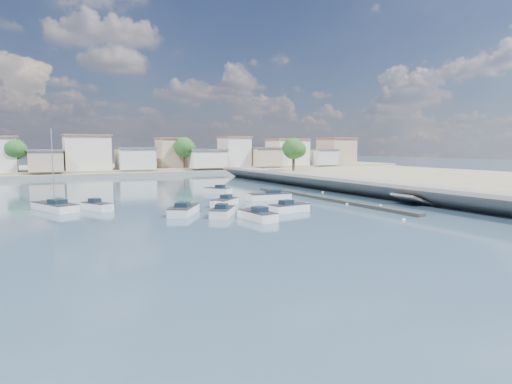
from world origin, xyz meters
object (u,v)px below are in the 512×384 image
at_px(motorboat_e, 185,210).
at_px(motorboat_h, 291,208).
at_px(sailboat, 53,207).
at_px(motorboat_a, 256,215).
at_px(motorboat_b, 223,212).
at_px(motorboat_c, 267,197).
at_px(motorboat_f, 217,191).
at_px(motorboat_g, 98,207).
at_px(motorboat_d, 224,203).

distance_m(motorboat_e, motorboat_h, 11.19).
bearing_deg(sailboat, motorboat_e, -36.77).
relative_size(motorboat_a, sailboat, 0.57).
bearing_deg(motorboat_b, motorboat_a, -61.66).
distance_m(motorboat_a, motorboat_c, 15.27).
relative_size(motorboat_e, motorboat_h, 1.11).
bearing_deg(motorboat_f, motorboat_g, -150.77).
distance_m(motorboat_a, motorboat_f, 23.71).
xyz_separation_m(motorboat_b, motorboat_h, (7.50, -0.85, 0.00)).
bearing_deg(motorboat_c, motorboat_h, -105.06).
bearing_deg(sailboat, motorboat_b, -38.52).
height_order(motorboat_e, sailboat, sailboat).
relative_size(motorboat_b, motorboat_f, 1.07).
bearing_deg(motorboat_e, sailboat, 143.23).
xyz_separation_m(motorboat_a, motorboat_g, (-12.48, 13.04, 0.00)).
height_order(motorboat_a, motorboat_g, same).
distance_m(motorboat_a, sailboat, 22.76).
bearing_deg(motorboat_d, sailboat, 162.50).
height_order(motorboat_c, motorboat_h, same).
xyz_separation_m(motorboat_g, motorboat_h, (18.09, -10.39, -0.00)).
bearing_deg(motorboat_e, motorboat_g, 139.12).
bearing_deg(motorboat_f, motorboat_d, -108.90).
bearing_deg(motorboat_d, motorboat_e, -150.32).
xyz_separation_m(motorboat_c, motorboat_e, (-13.24, -6.31, -0.00)).
distance_m(motorboat_d, sailboat, 18.55).
bearing_deg(motorboat_g, sailboat, 151.68).
bearing_deg(motorboat_f, motorboat_a, -103.30).
xyz_separation_m(motorboat_d, motorboat_e, (-5.80, -3.31, 0.00)).
distance_m(motorboat_b, motorboat_h, 7.55).
relative_size(motorboat_g, motorboat_h, 0.84).
xyz_separation_m(motorboat_d, motorboat_f, (4.55, 13.29, 0.00)).
distance_m(motorboat_b, motorboat_c, 13.82).
bearing_deg(motorboat_d, motorboat_a, -95.27).
xyz_separation_m(motorboat_b, sailboat, (-14.90, 11.86, 0.03)).
distance_m(motorboat_d, motorboat_f, 14.05).
xyz_separation_m(motorboat_a, motorboat_d, (0.90, 9.78, -0.00)).
bearing_deg(motorboat_a, motorboat_h, 25.27).
bearing_deg(motorboat_d, motorboat_h, -56.57).
relative_size(motorboat_d, motorboat_g, 1.03).
height_order(motorboat_c, motorboat_d, same).
height_order(motorboat_c, sailboat, sailboat).
bearing_deg(motorboat_g, motorboat_e, -40.88).
xyz_separation_m(motorboat_a, motorboat_b, (-1.89, 3.50, -0.00)).
xyz_separation_m(motorboat_g, sailboat, (-4.31, 2.32, 0.03)).
height_order(motorboat_d, motorboat_h, same).
bearing_deg(motorboat_f, sailboat, -160.88).
bearing_deg(motorboat_e, motorboat_d, 29.68).
bearing_deg(motorboat_a, motorboat_g, 133.75).
relative_size(motorboat_c, motorboat_d, 1.46).
bearing_deg(motorboat_h, motorboat_a, -154.73).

